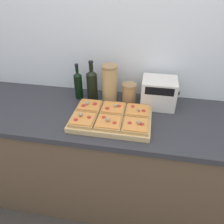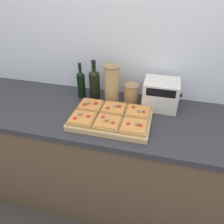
{
  "view_description": "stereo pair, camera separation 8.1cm",
  "coord_description": "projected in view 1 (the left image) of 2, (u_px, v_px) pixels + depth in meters",
  "views": [
    {
      "loc": [
        0.14,
        -0.92,
        1.76
      ],
      "look_at": [
        -0.08,
        0.26,
        0.95
      ],
      "focal_mm": 35.0,
      "sensor_mm": 36.0,
      "label": 1
    },
    {
      "loc": [
        0.22,
        -0.9,
        1.76
      ],
      "look_at": [
        -0.08,
        0.26,
        0.95
      ],
      "focal_mm": 35.0,
      "sensor_mm": 36.0,
      "label": 2
    }
  ],
  "objects": [
    {
      "name": "grain_jar_short",
      "position": [
        129.0,
        93.0,
        1.62
      ],
      "size": [
        0.11,
        0.11,
        0.15
      ],
      "color": "#AD7F4C",
      "rests_on": "kitchen_counter"
    },
    {
      "name": "kitchen_counter",
      "position": [
        123.0,
        160.0,
        1.77
      ],
      "size": [
        2.63,
        0.67,
        0.9
      ],
      "color": "brown",
      "rests_on": "ground_plane"
    },
    {
      "name": "pizza_slice_back_center",
      "position": [
        113.0,
        109.0,
        1.5
      ],
      "size": [
        0.16,
        0.15,
        0.05
      ],
      "color": "tan",
      "rests_on": "cutting_board"
    },
    {
      "name": "pizza_slice_front_left",
      "position": [
        83.0,
        120.0,
        1.39
      ],
      "size": [
        0.16,
        0.15,
        0.06
      ],
      "color": "tan",
      "rests_on": "cutting_board"
    },
    {
      "name": "pizza_slice_front_center",
      "position": [
        109.0,
        123.0,
        1.36
      ],
      "size": [
        0.16,
        0.15,
        0.06
      ],
      "color": "tan",
      "rests_on": "cutting_board"
    },
    {
      "name": "grain_jar_tall",
      "position": [
        110.0,
        84.0,
        1.6
      ],
      "size": [
        0.11,
        0.11,
        0.28
      ],
      "color": "tan",
      "rests_on": "kitchen_counter"
    },
    {
      "name": "toaster_oven",
      "position": [
        159.0,
        93.0,
        1.57
      ],
      "size": [
        0.27,
        0.2,
        0.21
      ],
      "color": "beige",
      "rests_on": "kitchen_counter"
    },
    {
      "name": "cutting_board",
      "position": [
        111.0,
        119.0,
        1.45
      ],
      "size": [
        0.52,
        0.35,
        0.04
      ],
      "primitive_type": "cube",
      "color": "tan",
      "rests_on": "kitchen_counter"
    },
    {
      "name": "wall_back",
      "position": [
        132.0,
        49.0,
        1.61
      ],
      "size": [
        6.0,
        0.06,
        2.5
      ],
      "color": "silver",
      "rests_on": "ground_plane"
    },
    {
      "name": "pizza_slice_back_left",
      "position": [
        90.0,
        106.0,
        1.52
      ],
      "size": [
        0.16,
        0.15,
        0.05
      ],
      "color": "tan",
      "rests_on": "cutting_board"
    },
    {
      "name": "wine_bottle",
      "position": [
        92.0,
        84.0,
        1.63
      ],
      "size": [
        0.08,
        0.08,
        0.31
      ],
      "color": "black",
      "rests_on": "kitchen_counter"
    },
    {
      "name": "pizza_slice_front_right",
      "position": [
        136.0,
        126.0,
        1.34
      ],
      "size": [
        0.16,
        0.15,
        0.05
      ],
      "color": "tan",
      "rests_on": "cutting_board"
    },
    {
      "name": "pizza_slice_back_right",
      "position": [
        138.0,
        111.0,
        1.47
      ],
      "size": [
        0.16,
        0.15,
        0.05
      ],
      "color": "tan",
      "rests_on": "cutting_board"
    },
    {
      "name": "olive_oil_bottle",
      "position": [
        78.0,
        85.0,
        1.66
      ],
      "size": [
        0.06,
        0.06,
        0.28
      ],
      "color": "black",
      "rests_on": "kitchen_counter"
    }
  ]
}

